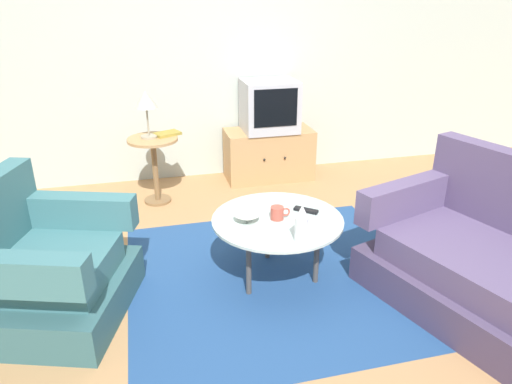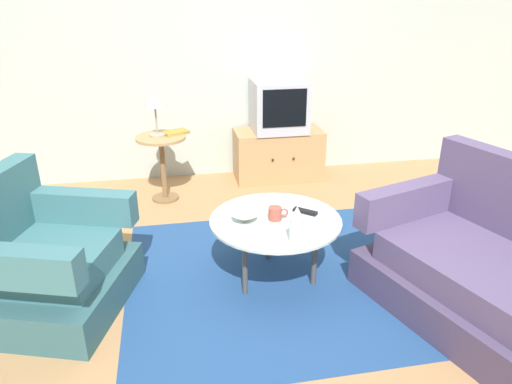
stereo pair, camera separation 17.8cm
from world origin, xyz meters
The scene contains 14 objects.
ground_plane centered at (0.00, 0.00, 0.00)m, with size 16.00×16.00×0.00m, color #AD7F51.
back_wall centered at (0.00, 2.35, 1.35)m, with size 9.00×0.12×2.70m, color #B2BCB2.
area_rug centered at (0.06, 0.19, 0.00)m, with size 2.02×1.92×0.00m, color navy.
armchair centered at (-1.40, 0.15, 0.30)m, with size 1.05×1.10×0.86m.
coffee_table centered at (0.06, 0.19, 0.42)m, with size 0.87×0.87×0.46m.
side_table centered at (-0.67, 1.69, 0.44)m, with size 0.45×0.45×0.62m.
tv_stand centered at (0.51, 2.03, 0.26)m, with size 0.89×0.45×0.52m.
television centered at (0.51, 2.03, 0.77)m, with size 0.54×0.47×0.50m.
table_lamp centered at (-0.70, 1.71, 0.94)m, with size 0.20×0.20×0.42m.
vase centered at (0.11, -0.13, 0.57)m, with size 0.08×0.08×0.23m.
mug centered at (0.05, 0.18, 0.50)m, with size 0.13×0.09×0.09m.
bowl centered at (-0.15, 0.19, 0.48)m, with size 0.17×0.17×0.06m.
tv_remote_dark centered at (0.27, 0.24, 0.47)m, with size 0.16×0.14×0.02m.
book centered at (-0.53, 1.76, 0.63)m, with size 0.26×0.22×0.02m.
Camera 2 is at (-0.59, -2.54, 1.86)m, focal length 33.33 mm.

